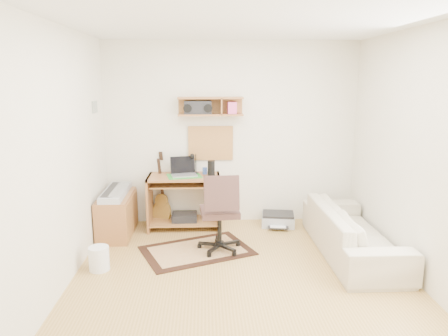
{
  "coord_description": "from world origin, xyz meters",
  "views": [
    {
      "loc": [
        -0.38,
        -3.99,
        2.07
      ],
      "look_at": [
        -0.15,
        1.05,
        1.0
      ],
      "focal_mm": 33.73,
      "sensor_mm": 36.0,
      "label": 1
    }
  ],
  "objects_px": {
    "cabinet": "(117,215)",
    "sofa": "(353,224)",
    "printer": "(278,220)",
    "task_chair": "(219,212)",
    "desk": "(184,202)"
  },
  "relations": [
    {
      "from": "cabinet",
      "to": "sofa",
      "type": "height_order",
      "value": "sofa"
    },
    {
      "from": "printer",
      "to": "sofa",
      "type": "relative_size",
      "value": 0.24
    },
    {
      "from": "task_chair",
      "to": "cabinet",
      "type": "distance_m",
      "value": 1.52
    },
    {
      "from": "desk",
      "to": "task_chair",
      "type": "bearing_deg",
      "value": -61.52
    },
    {
      "from": "desk",
      "to": "sofa",
      "type": "height_order",
      "value": "sofa"
    },
    {
      "from": "sofa",
      "to": "desk",
      "type": "bearing_deg",
      "value": 63.66
    },
    {
      "from": "desk",
      "to": "printer",
      "type": "relative_size",
      "value": 2.18
    },
    {
      "from": "printer",
      "to": "sofa",
      "type": "height_order",
      "value": "sofa"
    },
    {
      "from": "desk",
      "to": "printer",
      "type": "height_order",
      "value": "desk"
    },
    {
      "from": "task_chair",
      "to": "sofa",
      "type": "relative_size",
      "value": 0.52
    },
    {
      "from": "task_chair",
      "to": "cabinet",
      "type": "xyz_separation_m",
      "value": [
        -1.37,
        0.62,
        -0.23
      ]
    },
    {
      "from": "task_chair",
      "to": "printer",
      "type": "relative_size",
      "value": 2.18
    },
    {
      "from": "task_chair",
      "to": "cabinet",
      "type": "height_order",
      "value": "task_chair"
    },
    {
      "from": "desk",
      "to": "task_chair",
      "type": "distance_m",
      "value": 0.99
    },
    {
      "from": "task_chair",
      "to": "sofa",
      "type": "bearing_deg",
      "value": -10.66
    }
  ]
}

